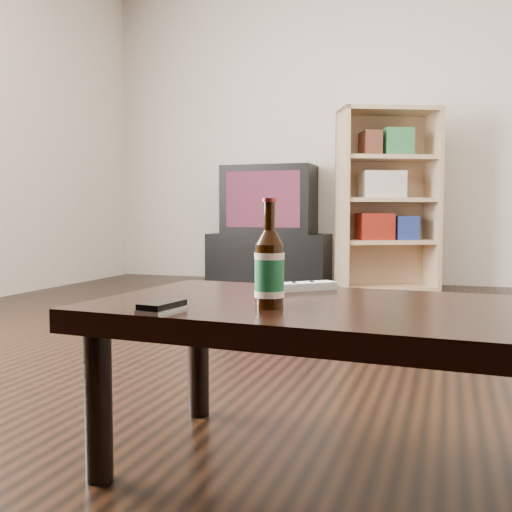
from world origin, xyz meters
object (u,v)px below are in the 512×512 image
(coffee_table, at_px, (326,326))
(bookshelf, at_px, (385,197))
(tv_stand, at_px, (271,257))
(beer_bottle, at_px, (269,269))
(phone, at_px, (162,307))
(tv, at_px, (271,200))
(remote, at_px, (301,286))

(coffee_table, bearing_deg, bookshelf, 93.82)
(coffee_table, bearing_deg, tv_stand, 108.46)
(beer_bottle, bearing_deg, coffee_table, 44.34)
(beer_bottle, distance_m, phone, 0.24)
(tv_stand, relative_size, beer_bottle, 4.50)
(tv, bearing_deg, coffee_table, -71.36)
(bookshelf, bearing_deg, phone, -115.08)
(coffee_table, height_order, beer_bottle, beer_bottle)
(tv, height_order, coffee_table, tv)
(coffee_table, relative_size, remote, 6.14)
(bookshelf, bearing_deg, remote, -111.80)
(beer_bottle, bearing_deg, tv, 106.60)
(tv_stand, xyz_separation_m, phone, (0.95, -3.97, 0.19))
(tv, relative_size, remote, 4.48)
(beer_bottle, bearing_deg, phone, -150.79)
(tv, bearing_deg, bookshelf, -16.73)
(tv, xyz_separation_m, phone, (0.95, -3.97, -0.32))
(phone, bearing_deg, tv_stand, 111.41)
(bookshelf, xyz_separation_m, coffee_table, (0.23, -3.44, -0.39))
(tv_stand, relative_size, remote, 5.94)
(bookshelf, distance_m, phone, 3.67)
(phone, height_order, remote, remote)
(bookshelf, distance_m, coffee_table, 3.47)
(tv, relative_size, coffee_table, 0.73)
(bookshelf, bearing_deg, beer_bottle, -111.91)
(tv_stand, height_order, phone, tv_stand)
(tv_stand, height_order, bookshelf, bookshelf)
(coffee_table, bearing_deg, remote, 118.17)
(phone, relative_size, remote, 0.67)
(beer_bottle, xyz_separation_m, remote, (-0.00, 0.30, -0.07))
(coffee_table, height_order, remote, remote)
(beer_bottle, bearing_deg, remote, 90.83)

